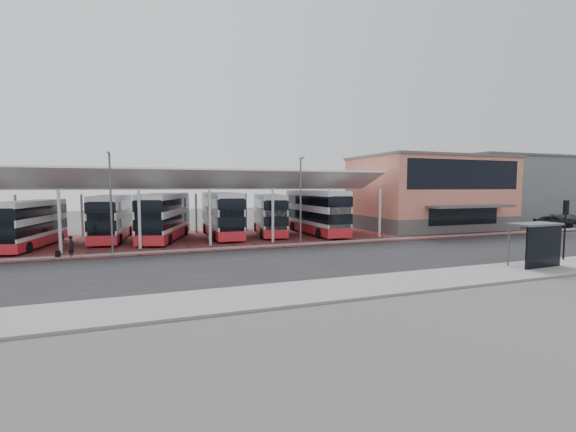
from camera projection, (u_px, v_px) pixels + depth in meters
name	position (u px, v px, depth m)	size (l,w,h in m)	color
ground	(307.00, 258.00, 29.26)	(140.00, 140.00, 0.00)	#41433F
road	(312.00, 260.00, 28.32)	(120.00, 14.00, 0.02)	black
forecourt	(278.00, 236.00, 42.12)	(72.00, 16.00, 0.06)	maroon
sidewalk	(371.00, 285.00, 20.81)	(120.00, 4.00, 0.14)	slate
north_kerb	(281.00, 245.00, 35.07)	(120.00, 0.80, 0.14)	slate
carpark_surface	(571.00, 225.00, 53.55)	(22.00, 10.00, 0.08)	black
yellow_line_near	(352.00, 278.00, 22.69)	(120.00, 0.12, 0.01)	#D2C800
yellow_line_far	(350.00, 277.00, 22.97)	(120.00, 0.12, 0.01)	#D2C800
canopy	(202.00, 183.00, 39.85)	(37.00, 11.63, 7.07)	silver
terminal	(429.00, 192.00, 49.76)	(18.40, 14.40, 9.25)	#514F4C
warehouse	(506.00, 188.00, 67.64)	(30.50, 20.50, 10.25)	#5B5D5F
lamp_west	(111.00, 200.00, 30.06)	(0.16, 0.90, 8.07)	#53545A
lamp_east	(301.00, 198.00, 35.49)	(0.16, 0.90, 8.07)	#53545A
bus_0	(31.00, 224.00, 33.83)	(3.94, 10.26, 4.13)	silver
bus_1	(112.00, 218.00, 38.54)	(3.39, 11.09, 4.50)	silver
bus_2	(165.00, 217.00, 38.74)	(5.73, 11.61, 4.67)	silver
bus_3	(221.00, 215.00, 41.28)	(2.90, 11.46, 4.72)	silver
bus_4	(269.00, 214.00, 43.34)	(4.26, 11.11, 4.47)	silver
bus_5	(316.00, 212.00, 43.71)	(3.11, 11.96, 4.91)	silver
pedestrian	(72.00, 246.00, 29.12)	(0.61, 0.40, 1.67)	black
suitcase	(58.00, 254.00, 28.85)	(0.33, 0.23, 0.56)	black
carpark_car_a	(553.00, 221.00, 50.82)	(1.80, 4.46, 1.52)	black
carpark_car_b	(570.00, 219.00, 56.38)	(1.78, 4.38, 1.27)	#54585D
bus_shelter	(542.00, 240.00, 25.39)	(3.66, 1.83, 2.86)	black
traffic_signal_west	(565.00, 220.00, 27.66)	(0.33, 0.28, 4.29)	black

